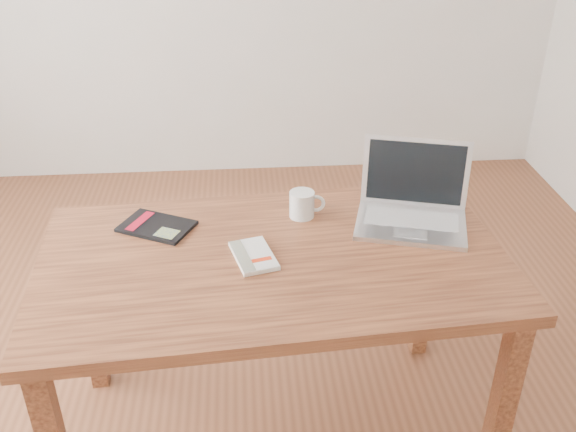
{
  "coord_description": "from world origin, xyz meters",
  "views": [
    {
      "loc": [
        0.1,
        -1.81,
        1.81
      ],
      "look_at": [
        0.23,
        -0.13,
        0.85
      ],
      "focal_mm": 40.0,
      "sensor_mm": 36.0,
      "label": 1
    }
  ],
  "objects": [
    {
      "name": "coffee_mug",
      "position": [
        0.29,
        0.04,
        0.8
      ],
      "size": [
        0.12,
        0.08,
        0.09
      ],
      "rotation": [
        0.0,
        0.0,
        0.02
      ],
      "color": "white",
      "rests_on": "desk"
    },
    {
      "name": "black_guidebook",
      "position": [
        -0.19,
        -0.0,
        0.76
      ],
      "size": [
        0.27,
        0.23,
        0.01
      ],
      "rotation": [
        0.0,
        0.0,
        1.11
      ],
      "color": "black",
      "rests_on": "desk"
    },
    {
      "name": "room",
      "position": [
        -0.07,
        0.0,
        1.36
      ],
      "size": [
        4.04,
        4.04,
        2.7
      ],
      "color": "brown",
      "rests_on": "ground"
    },
    {
      "name": "laptop",
      "position": [
        0.64,
        -0.01,
        0.8
      ],
      "size": [
        0.41,
        0.36,
        0.25
      ],
      "rotation": [
        0.0,
        0.0,
        -0.27
      ],
      "color": "silver",
      "rests_on": "desk"
    },
    {
      "name": "desk",
      "position": [
        0.18,
        -0.19,
        0.66
      ],
      "size": [
        1.46,
        0.9,
        0.75
      ],
      "rotation": [
        0.0,
        0.0,
        0.07
      ],
      "color": "brown",
      "rests_on": "ground"
    },
    {
      "name": "white_guidebook",
      "position": [
        0.12,
        -0.2,
        0.76
      ],
      "size": [
        0.15,
        0.2,
        0.02
      ],
      "rotation": [
        0.0,
        0.0,
        0.26
      ],
      "color": "beige",
      "rests_on": "desk"
    }
  ]
}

